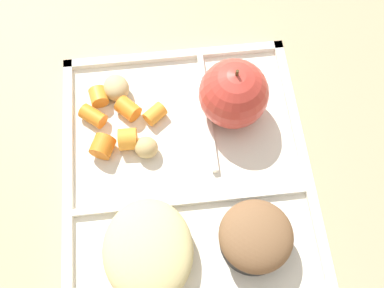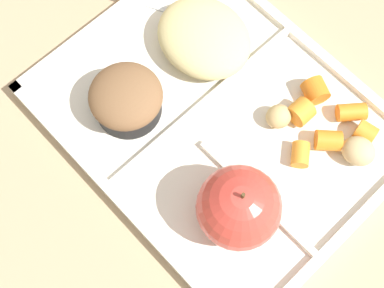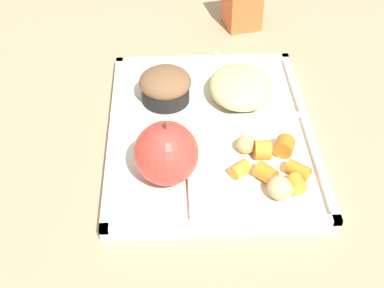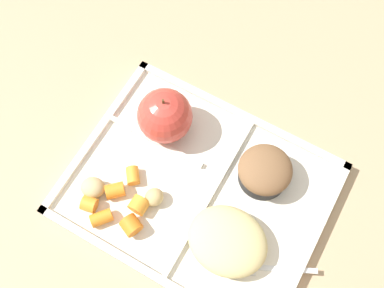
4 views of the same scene
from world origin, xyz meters
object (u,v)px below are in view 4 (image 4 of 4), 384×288
Objects in this scene: lunch_tray at (198,190)px; bran_muffin at (265,171)px; green_apple at (165,116)px; plastic_fork at (256,267)px.

lunch_tray is 0.10m from bran_muffin.
bran_muffin reaches higher than lunch_tray.
plastic_fork is (0.22, -0.12, -0.04)m from green_apple.
bran_muffin is 0.59× the size of plastic_fork.
plastic_fork is (0.05, -0.12, -0.02)m from bran_muffin.
bran_muffin is (0.17, 0.00, -0.02)m from green_apple.
bran_muffin is at bearing 112.43° from plastic_fork.
lunch_tray is 4.05× the size of green_apple.
lunch_tray is 4.69× the size of bran_muffin.
plastic_fork is (0.13, -0.06, 0.01)m from lunch_tray.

